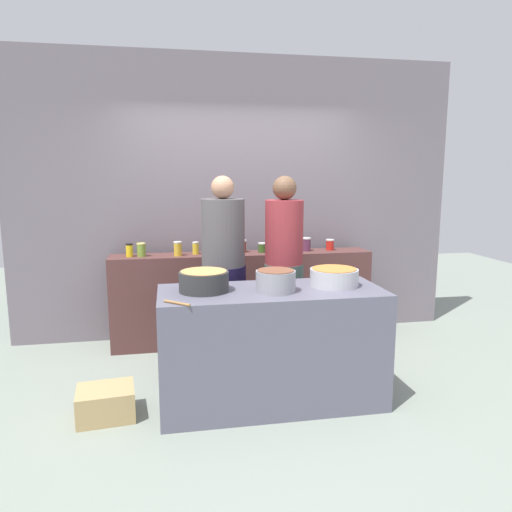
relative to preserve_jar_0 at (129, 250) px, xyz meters
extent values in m
plane|color=gray|center=(1.14, -1.08, -1.02)|extent=(12.00, 12.00, 0.00)
cube|color=slate|center=(1.14, 0.37, 0.48)|extent=(4.80, 0.12, 3.00)
cube|color=#512F2D|center=(1.14, 0.02, -0.54)|extent=(2.70, 0.36, 0.96)
cube|color=#59596A|center=(1.14, -1.38, -0.57)|extent=(1.70, 0.70, 0.90)
cylinder|color=yellow|center=(0.00, 0.00, -0.01)|extent=(0.07, 0.07, 0.12)
cylinder|color=black|center=(0.00, 0.00, 0.06)|extent=(0.07, 0.07, 0.01)
cylinder|color=olive|center=(0.12, -0.01, -0.01)|extent=(0.08, 0.08, 0.12)
cylinder|color=#D6C666|center=(0.12, -0.01, 0.06)|extent=(0.09, 0.09, 0.01)
cylinder|color=gold|center=(0.47, -0.03, 0.00)|extent=(0.08, 0.08, 0.13)
cylinder|color=silver|center=(0.47, -0.03, 0.07)|extent=(0.08, 0.08, 0.01)
cylinder|color=gold|center=(0.65, 0.03, -0.01)|extent=(0.06, 0.06, 0.12)
cylinder|color=silver|center=(0.65, 0.03, 0.05)|extent=(0.07, 0.07, 0.01)
cylinder|color=brown|center=(1.14, 0.07, -0.01)|extent=(0.09, 0.09, 0.12)
cylinder|color=silver|center=(1.14, 0.07, 0.06)|extent=(0.09, 0.09, 0.01)
cylinder|color=#32531E|center=(1.34, 0.02, -0.02)|extent=(0.08, 0.08, 0.09)
cylinder|color=silver|center=(1.34, 0.02, 0.03)|extent=(0.09, 0.09, 0.01)
cylinder|color=#552943|center=(1.83, 0.03, 0.00)|extent=(0.09, 0.09, 0.13)
cylinder|color=silver|center=(1.83, 0.03, 0.07)|extent=(0.09, 0.09, 0.01)
cylinder|color=red|center=(2.09, 0.05, -0.01)|extent=(0.08, 0.08, 0.10)
cylinder|color=silver|center=(2.09, 0.05, 0.04)|extent=(0.09, 0.09, 0.01)
cylinder|color=#2D2D2D|center=(0.63, -1.33, -0.05)|extent=(0.37, 0.37, 0.15)
cylinder|color=tan|center=(0.63, -1.33, 0.03)|extent=(0.34, 0.34, 0.00)
cylinder|color=gray|center=(1.16, -1.44, -0.04)|extent=(0.30, 0.30, 0.16)
cylinder|color=brown|center=(1.16, -1.44, 0.04)|extent=(0.27, 0.27, 0.00)
cylinder|color=#B7B7BC|center=(1.65, -1.34, -0.06)|extent=(0.38, 0.38, 0.13)
cylinder|color=#B17134|center=(1.65, -1.34, 0.01)|extent=(0.35, 0.35, 0.00)
cylinder|color=#9E703D|center=(0.43, -1.67, -0.11)|extent=(0.18, 0.16, 0.02)
cylinder|color=#181132|center=(0.86, -0.66, -0.54)|extent=(0.40, 0.40, 0.96)
cylinder|color=#4F4B4D|center=(0.86, -0.66, 0.23)|extent=(0.38, 0.38, 0.59)
sphere|color=tan|center=(0.86, -0.66, 0.63)|extent=(0.20, 0.20, 0.20)
cylinder|color=#3D534D|center=(1.42, -0.62, -0.55)|extent=(0.36, 0.36, 0.95)
cylinder|color=maroon|center=(1.42, -0.62, 0.22)|extent=(0.35, 0.35, 0.58)
sphere|color=brown|center=(1.42, -0.62, 0.62)|extent=(0.22, 0.22, 0.22)
cube|color=tan|center=(-0.10, -1.42, -0.91)|extent=(0.44, 0.37, 0.23)
camera|label=1|loc=(0.38, -4.83, 0.73)|focal=33.63mm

